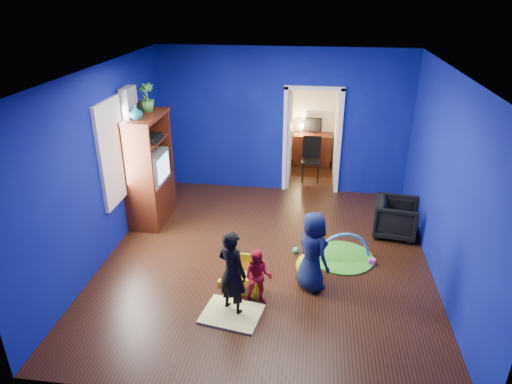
# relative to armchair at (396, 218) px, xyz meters

# --- Properties ---
(floor) EXTENTS (5.00, 5.50, 0.01)m
(floor) POSITION_rel_armchair_xyz_m (-2.10, -1.06, -0.32)
(floor) COLOR black
(floor) RESTS_ON ground
(ceiling) EXTENTS (5.00, 5.50, 0.01)m
(ceiling) POSITION_rel_armchair_xyz_m (-2.10, -1.06, 2.58)
(ceiling) COLOR white
(ceiling) RESTS_ON wall_back
(wall_back) EXTENTS (5.00, 0.02, 2.90)m
(wall_back) POSITION_rel_armchair_xyz_m (-2.10, 1.69, 1.13)
(wall_back) COLOR navy
(wall_back) RESTS_ON floor
(wall_front) EXTENTS (5.00, 0.02, 2.90)m
(wall_front) POSITION_rel_armchair_xyz_m (-2.10, -3.81, 1.13)
(wall_front) COLOR navy
(wall_front) RESTS_ON floor
(wall_left) EXTENTS (0.02, 5.50, 2.90)m
(wall_left) POSITION_rel_armchair_xyz_m (-4.60, -1.06, 1.13)
(wall_left) COLOR navy
(wall_left) RESTS_ON floor
(wall_right) EXTENTS (0.02, 5.50, 2.90)m
(wall_right) POSITION_rel_armchair_xyz_m (0.40, -1.06, 1.13)
(wall_right) COLOR navy
(wall_right) RESTS_ON floor
(alcove) EXTENTS (1.00, 1.75, 2.50)m
(alcove) POSITION_rel_armchair_xyz_m (-1.50, 2.57, 0.93)
(alcove) COLOR silver
(alcove) RESTS_ON floor
(armchair) EXTENTS (0.81, 0.79, 0.65)m
(armchair) POSITION_rel_armchair_xyz_m (0.00, 0.00, 0.00)
(armchair) COLOR black
(armchair) RESTS_ON floor
(child_black) EXTENTS (0.52, 0.47, 1.19)m
(child_black) POSITION_rel_armchair_xyz_m (-2.40, -2.35, 0.27)
(child_black) COLOR black
(child_black) RESTS_ON floor
(child_navy) EXTENTS (0.65, 0.68, 1.18)m
(child_navy) POSITION_rel_armchair_xyz_m (-1.39, -1.69, 0.26)
(child_navy) COLOR #0F1A3A
(child_navy) RESTS_ON floor
(toddler_red) EXTENTS (0.40, 0.31, 0.81)m
(toddler_red) POSITION_rel_armchair_xyz_m (-2.09, -2.15, 0.08)
(toddler_red) COLOR red
(toddler_red) RESTS_ON floor
(vase) EXTENTS (0.29, 0.29, 0.23)m
(vase) POSITION_rel_armchair_xyz_m (-4.32, -0.28, 1.75)
(vase) COLOR #0C5965
(vase) RESTS_ON tv_armoire
(potted_plant) EXTENTS (0.27, 0.27, 0.48)m
(potted_plant) POSITION_rel_armchair_xyz_m (-4.32, 0.24, 1.88)
(potted_plant) COLOR #3A8630
(potted_plant) RESTS_ON tv_armoire
(tv_armoire) EXTENTS (0.58, 1.14, 1.96)m
(tv_armoire) POSITION_rel_armchair_xyz_m (-4.32, 0.02, 0.66)
(tv_armoire) COLOR #431A0B
(tv_armoire) RESTS_ON floor
(crt_tv) EXTENTS (0.46, 0.70, 0.54)m
(crt_tv) POSITION_rel_armchair_xyz_m (-4.28, 0.02, 0.70)
(crt_tv) COLOR silver
(crt_tv) RESTS_ON tv_armoire
(yellow_blanket) EXTENTS (0.84, 0.72, 0.03)m
(yellow_blanket) POSITION_rel_armchair_xyz_m (-2.40, -2.45, -0.31)
(yellow_blanket) COLOR #F2E07A
(yellow_blanket) RESTS_ON floor
(hopper_ball) EXTENTS (0.37, 0.37, 0.37)m
(hopper_ball) POSITION_rel_armchair_xyz_m (-1.44, -1.44, -0.14)
(hopper_ball) COLOR yellow
(hopper_ball) RESTS_ON floor
(kid_chair) EXTENTS (0.29, 0.29, 0.50)m
(kid_chair) POSITION_rel_armchair_xyz_m (-2.24, -1.95, -0.07)
(kid_chair) COLOR yellow
(kid_chair) RESTS_ON floor
(play_mat) EXTENTS (0.98, 0.98, 0.03)m
(play_mat) POSITION_rel_armchair_xyz_m (-0.91, -0.88, -0.31)
(play_mat) COLOR green
(play_mat) RESTS_ON floor
(toy_arch) EXTENTS (0.86, 0.28, 0.88)m
(toy_arch) POSITION_rel_armchair_xyz_m (-0.91, -0.88, -0.30)
(toy_arch) COLOR #3F8CD8
(toy_arch) RESTS_ON floor
(window_left) EXTENTS (0.03, 0.95, 1.55)m
(window_left) POSITION_rel_armchair_xyz_m (-4.58, -0.71, 1.23)
(window_left) COLOR white
(window_left) RESTS_ON wall_left
(curtain) EXTENTS (0.14, 0.42, 2.40)m
(curtain) POSITION_rel_armchair_xyz_m (-4.47, -0.16, 0.93)
(curtain) COLOR slate
(curtain) RESTS_ON floor
(doorway) EXTENTS (1.16, 0.10, 2.10)m
(doorway) POSITION_rel_armchair_xyz_m (-1.50, 1.69, 0.73)
(doorway) COLOR white
(doorway) RESTS_ON floor
(study_desk) EXTENTS (0.88, 0.44, 0.75)m
(study_desk) POSITION_rel_armchair_xyz_m (-1.50, 3.20, 0.05)
(study_desk) COLOR #3D140A
(study_desk) RESTS_ON floor
(desk_monitor) EXTENTS (0.40, 0.05, 0.32)m
(desk_monitor) POSITION_rel_armchair_xyz_m (-1.50, 3.32, 0.63)
(desk_monitor) COLOR black
(desk_monitor) RESTS_ON study_desk
(desk_lamp) EXTENTS (0.14, 0.14, 0.14)m
(desk_lamp) POSITION_rel_armchair_xyz_m (-1.78, 3.26, 0.61)
(desk_lamp) COLOR #FFD88C
(desk_lamp) RESTS_ON study_desk
(folding_chair) EXTENTS (0.40, 0.40, 0.92)m
(folding_chair) POSITION_rel_armchair_xyz_m (-1.50, 2.24, 0.14)
(folding_chair) COLOR black
(folding_chair) RESTS_ON floor
(book_shelf) EXTENTS (0.88, 0.24, 0.04)m
(book_shelf) POSITION_rel_armchair_xyz_m (-1.50, 3.31, 1.70)
(book_shelf) COLOR white
(book_shelf) RESTS_ON study_desk
(toy_0) EXTENTS (0.11, 0.11, 0.11)m
(toy_0) POSITION_rel_armchair_xyz_m (0.03, -0.06, -0.27)
(toy_0) COLOR #27A2E1
(toy_0) RESTS_ON floor
(toy_1) EXTENTS (0.10, 0.08, 0.10)m
(toy_1) POSITION_rel_armchair_xyz_m (-2.66, -1.86, -0.27)
(toy_1) COLOR #ECB50C
(toy_1) RESTS_ON floor
(toy_2) EXTENTS (0.11, 0.11, 0.11)m
(toy_2) POSITION_rel_armchair_xyz_m (-1.65, -0.82, -0.27)
(toy_2) COLOR green
(toy_2) RESTS_ON floor
(toy_3) EXTENTS (0.10, 0.08, 0.10)m
(toy_3) POSITION_rel_armchair_xyz_m (-0.47, -1.01, -0.27)
(toy_3) COLOR #D651DA
(toy_3) RESTS_ON floor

